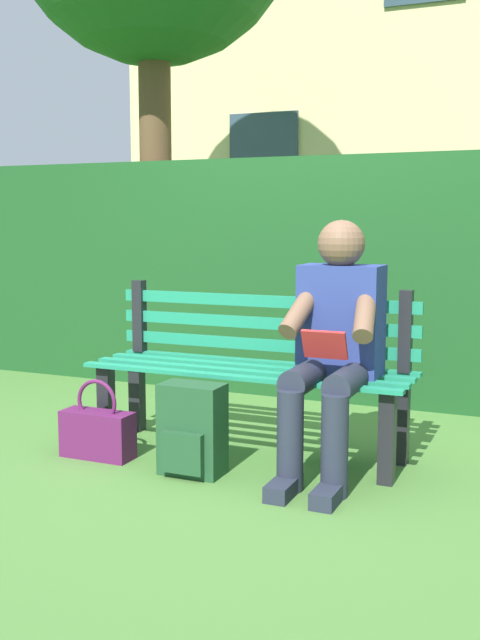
% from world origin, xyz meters
% --- Properties ---
extents(ground, '(60.00, 60.00, 0.00)m').
position_xyz_m(ground, '(0.00, 0.00, 0.00)').
color(ground, '#477533').
extents(park_bench, '(1.64, 0.47, 0.84)m').
position_xyz_m(park_bench, '(0.00, -0.07, 0.43)').
color(park_bench, black).
rests_on(park_bench, ground).
extents(person_seated, '(0.44, 0.73, 1.17)m').
position_xyz_m(person_seated, '(-0.47, 0.10, 0.62)').
color(person_seated, navy).
rests_on(person_seated, ground).
extents(hedge_backdrop, '(6.33, 0.88, 1.70)m').
position_xyz_m(hedge_backdrop, '(-0.45, -1.62, 0.83)').
color(hedge_backdrop, '#19471E').
rests_on(hedge_backdrop, ground).
extents(building_facade, '(7.67, 3.16, 6.71)m').
position_xyz_m(building_facade, '(0.20, -7.08, 3.35)').
color(building_facade, beige).
rests_on(building_facade, ground).
extents(backpack, '(0.29, 0.24, 0.43)m').
position_xyz_m(backpack, '(0.12, 0.38, 0.21)').
color(backpack, '#1E4728').
rests_on(backpack, ground).
extents(handbag, '(0.37, 0.14, 0.40)m').
position_xyz_m(handbag, '(0.66, 0.35, 0.13)').
color(handbag, '#59194C').
rests_on(handbag, ground).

